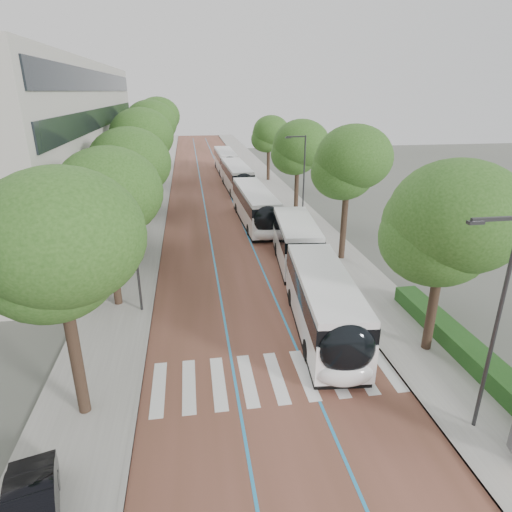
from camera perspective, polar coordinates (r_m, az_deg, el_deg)
The scene contains 21 objects.
ground at distance 18.47m, azimuth 2.72°, elevation -17.76°, with size 160.00×160.00×0.00m, color #51544C.
road at distance 55.36m, azimuth -5.57°, elevation 8.97°, with size 11.00×140.00×0.02m, color brown.
sidewalk_left at distance 55.45m, azimuth -13.42°, elevation 8.57°, with size 4.00×140.00×0.12m, color gray.
sidewalk_right at distance 56.26m, azimuth 2.17°, elevation 9.31°, with size 4.00×140.00×0.12m, color gray.
kerb_left at distance 55.33m, azimuth -11.44°, elevation 8.70°, with size 0.20×140.00×0.14m, color gray.
kerb_right at distance 55.94m, azimuth 0.23°, elevation 9.25°, with size 0.20×140.00×0.14m, color gray.
zebra_crossing at distance 19.26m, azimuth 2.72°, elevation -15.80°, with size 10.55×3.60×0.01m.
lane_line_left at distance 55.29m, azimuth -7.25°, elevation 8.91°, with size 0.12×126.00×0.01m, color teal.
lane_line_right at distance 55.47m, azimuth -3.90°, elevation 9.06°, with size 0.12×126.00×0.01m, color teal.
office_building at distance 45.38m, azimuth -30.83°, elevation 12.47°, with size 18.11×40.00×14.00m.
hedge at distance 21.61m, azimuth 27.75°, elevation -12.40°, with size 1.20×14.00×0.80m, color #184718.
streetlight_near at distance 16.16m, azimuth 29.22°, elevation -6.54°, with size 1.82×0.20×8.00m.
streetlight_far at distance 37.93m, azimuth 6.16°, elevation 10.74°, with size 1.82×0.20×8.00m.
lamp_post_left at distance 23.48m, azimuth -15.88°, elevation 1.77°, with size 0.14×0.14×8.00m, color #2F2F32.
trees_left at distance 42.88m, azimuth -15.24°, elevation 14.17°, with size 6.45×60.91×10.26m.
trees_right at distance 35.88m, azimuth 8.87°, elevation 12.31°, with size 5.69×47.24×9.01m.
lead_bus at distance 25.15m, azimuth 7.19°, elevation -2.37°, with size 4.25×18.55×3.20m.
bus_queued_0 at distance 39.45m, azimuth -0.07°, elevation 6.52°, with size 2.84×12.46×3.20m.
bus_queued_1 at distance 53.44m, azimuth -2.55°, elevation 10.38°, with size 2.88×12.47×3.20m.
bus_queued_2 at distance 66.27m, azimuth -4.04°, elevation 12.45°, with size 2.70×12.43×3.20m.
parked_car at distance 15.06m, azimuth -27.76°, elevation -28.00°, with size 1.34×3.83×1.26m, color black.
Camera 1 is at (-3.03, -14.05, 11.59)m, focal length 30.00 mm.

